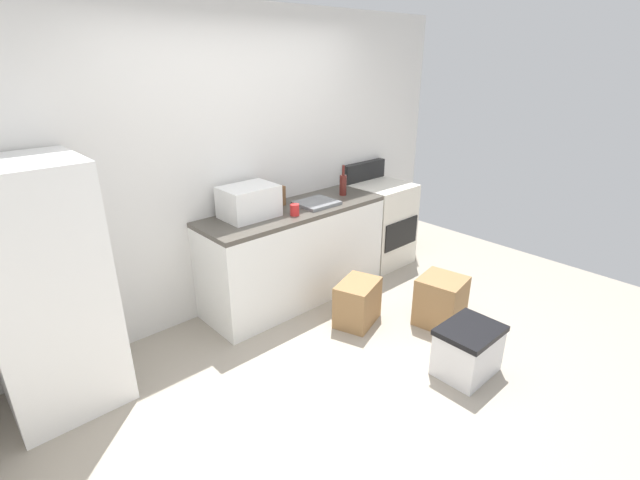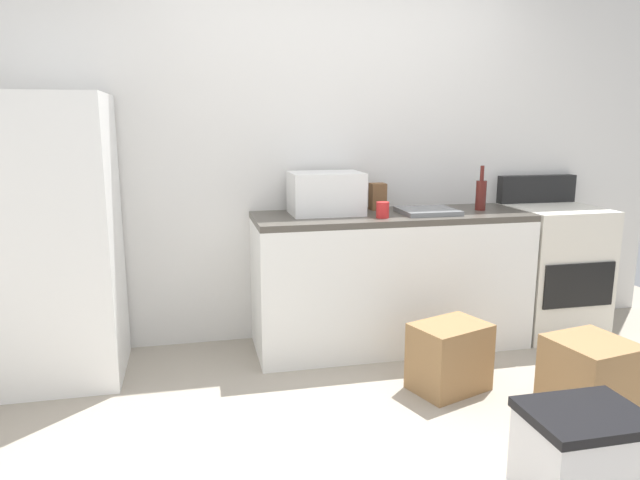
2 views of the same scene
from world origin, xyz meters
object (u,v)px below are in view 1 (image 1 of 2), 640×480
Objects in this scene: wine_bottle at (343,184)px; coffee_mug at (295,210)px; cardboard_box_large at (358,302)px; microwave at (249,202)px; refrigerator at (45,291)px; knife_block at (278,196)px; storage_bin at (468,350)px; stove_oven at (379,222)px; cardboard_box_medium at (441,301)px.

wine_bottle reaches higher than coffee_mug.
microwave is at bearing 123.18° from cardboard_box_large.
refrigerator reaches higher than knife_block.
refrigerator is 5.48× the size of wine_bottle.
storage_bin is (0.31, -1.59, -0.76)m from coffee_mug.
microwave is 0.40m from knife_block.
storage_bin is (0.23, -1.92, -0.80)m from knife_block.
microwave is 1.00× the size of storage_bin.
refrigerator is at bearing -178.86° from wine_bottle.
stove_oven is 2.39× the size of microwave.
stove_oven is at bearing 6.80° from coffee_mug.
knife_block is 0.44× the size of cardboard_box_large.
cardboard_box_large is 0.89× the size of storage_bin.
knife_block is 0.42× the size of cardboard_box_medium.
microwave is 1.06× the size of cardboard_box_medium.
microwave is at bearing 177.39° from stove_oven.
coffee_mug is at bearing -3.08° from refrigerator.
microwave reaches higher than storage_bin.
wine_bottle reaches higher than microwave.
wine_bottle is 1.67× the size of knife_block.
cardboard_box_large is at bearing -126.09° from wine_bottle.
cardboard_box_large is at bearing -17.41° from refrigerator.
refrigerator is 3.29m from stove_oven.
stove_oven is 2.04m from storage_bin.
stove_oven is 1.37m from knife_block.
storage_bin is (-0.43, -0.52, -0.02)m from cardboard_box_medium.
storage_bin is at bearing -84.86° from cardboard_box_large.
cardboard_box_large is (-0.53, -0.73, -0.82)m from wine_bottle.
knife_block is at bearing 6.38° from refrigerator.
stove_oven is 1.36m from cardboard_box_large.
knife_block is (-0.67, 0.17, -0.02)m from wine_bottle.
wine_bottle is at bearing 1.14° from refrigerator.
stove_oven is at bearing 64.04° from cardboard_box_medium.
knife_block is at bearing 172.33° from stove_oven.
wine_bottle is 0.69m from knife_block.
stove_oven is at bearing -2.61° from microwave.
cardboard_box_large is (2.15, -0.67, -0.63)m from refrigerator.
refrigerator is at bearing -173.62° from knife_block.
wine_bottle is at bearing 53.91° from cardboard_box_large.
cardboard_box_large is at bearing 95.14° from storage_bin.
microwave is 4.60× the size of coffee_mug.
cardboard_box_medium is (0.74, -1.07, -0.73)m from coffee_mug.
cardboard_box_large is 0.72m from cardboard_box_medium.
stove_oven is 2.39× the size of storage_bin.
knife_block is (-1.26, 0.17, 0.52)m from stove_oven.
cardboard_box_medium is at bearing -23.65° from refrigerator.
microwave is 0.40m from coffee_mug.
refrigerator is at bearing -175.43° from microwave.
wine_bottle is at bearing -14.28° from knife_block.
cardboard_box_medium is (-0.01, -1.22, -0.79)m from wine_bottle.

